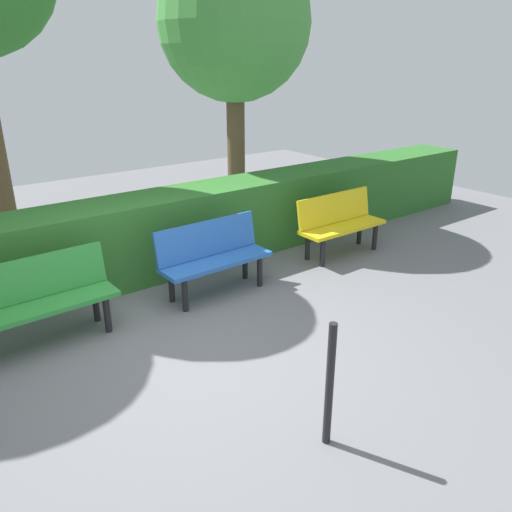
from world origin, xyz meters
The scene contains 7 objects.
ground_plane centered at (0.00, 0.00, 0.00)m, with size 16.00×16.00×0.00m, color slate.
bench_yellow centered at (-3.02, -0.88, 0.48)m, with size 1.36×0.46×0.86m.
bench_blue centered at (-0.89, -0.88, 0.48)m, with size 1.38×0.49×0.86m.
bench_green centered at (1.17, -0.93, 0.48)m, with size 1.62×0.50×0.86m.
hedge_row centered at (-0.95, -1.84, 0.52)m, with size 11.50×0.79×1.03m, color #2D6B28.
tree_near centered at (-2.82, -3.15, 3.11)m, with size 2.37×2.37×4.33m.
railing_post_mid centered at (-0.16, 1.79, 0.50)m, with size 0.06×0.06×1.00m, color black.
Camera 1 is at (2.04, 3.84, 2.67)m, focal length 35.28 mm.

